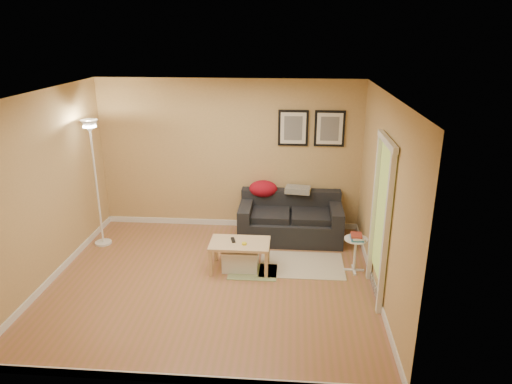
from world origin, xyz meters
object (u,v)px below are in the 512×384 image
(sofa, at_px, (290,218))
(book_stack, at_px, (357,237))
(storage_bin, at_px, (241,259))
(floor_lamp, at_px, (97,188))
(coffee_table, at_px, (240,256))
(side_table, at_px, (355,255))

(sofa, distance_m, book_stack, 1.45)
(sofa, relative_size, storage_bin, 3.18)
(sofa, relative_size, book_stack, 7.28)
(book_stack, distance_m, floor_lamp, 4.10)
(sofa, bearing_deg, coffee_table, -122.40)
(sofa, height_order, side_table, sofa)
(coffee_table, xyz_separation_m, floor_lamp, (-2.35, 0.68, 0.76))
(sofa, height_order, coffee_table, sofa)
(side_table, bearing_deg, coffee_table, -177.25)
(coffee_table, bearing_deg, side_table, -17.49)
(sofa, bearing_deg, floor_lamp, -171.43)
(storage_bin, bearing_deg, floor_lamp, 164.21)
(side_table, bearing_deg, book_stack, -71.25)
(sofa, xyz_separation_m, storage_bin, (-0.71, -1.13, -0.21))
(storage_bin, bearing_deg, coffee_table, -132.10)
(floor_lamp, bearing_deg, coffee_table, -16.06)
(book_stack, height_order, floor_lamp, floor_lamp)
(coffee_table, xyz_separation_m, book_stack, (1.68, 0.06, 0.34))
(storage_bin, bearing_deg, book_stack, 1.78)
(sofa, distance_m, storage_bin, 1.35)
(coffee_table, bearing_deg, book_stack, -18.14)
(coffee_table, xyz_separation_m, storage_bin, (0.01, 0.01, -0.05))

